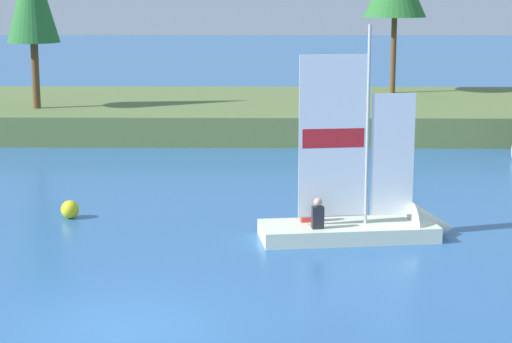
{
  "coord_description": "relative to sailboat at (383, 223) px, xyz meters",
  "views": [
    {
      "loc": [
        2.67,
        -15.69,
        6.07
      ],
      "look_at": [
        2.28,
        8.42,
        1.2
      ],
      "focal_mm": 64.86,
      "sensor_mm": 36.0,
      "label": 1
    }
  ],
  "objects": [
    {
      "name": "ground_plane",
      "position": [
        -5.42,
        -6.23,
        -0.36
      ],
      "size": [
        200.0,
        200.0,
        0.0
      ],
      "primitive_type": "plane",
      "color": "#2D609E"
    },
    {
      "name": "channel_buoy",
      "position": [
        -8.07,
        1.78,
        -0.12
      ],
      "size": [
        0.48,
        0.48,
        0.48
      ],
      "primitive_type": "sphere",
      "color": "yellow",
      "rests_on": "ground"
    },
    {
      "name": "shore_bank",
      "position": [
        -5.42,
        18.16,
        0.22
      ],
      "size": [
        80.0,
        11.06,
        1.15
      ],
      "primitive_type": "cube",
      "color": "#5B703D",
      "rests_on": "ground"
    },
    {
      "name": "sailboat",
      "position": [
        0.0,
        0.0,
        0.0
      ],
      "size": [
        4.95,
        2.1,
        5.67
      ],
      "rotation": [
        0.0,
        0.0,
        0.14
      ],
      "color": "silver",
      "rests_on": "ground"
    }
  ]
}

